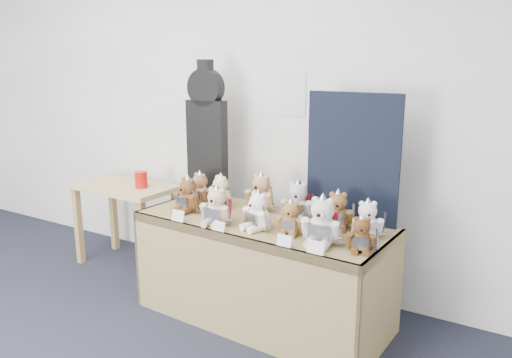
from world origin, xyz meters
The scene contains 22 objects.
room_shell centered at (0.86, 2.49, 1.43)m, with size 6.00×6.00×6.00m.
display_table centered at (0.96, 1.84, 0.53)m, with size 1.66×0.76×0.68m.
side_table centered at (-0.44, 2.10, 0.56)m, with size 0.83×0.48×0.69m.
guitar_case centered at (0.33, 2.19, 1.16)m, with size 0.31×0.10×0.99m.
navy_board centered at (1.44, 2.19, 1.08)m, with size 0.60×0.02×0.80m, color black.
red_cup centered at (-0.26, 2.10, 0.75)m, with size 0.10×0.10×0.13m, color #B8120C.
teddy_front_far_left centered at (0.44, 1.81, 0.78)m, with size 0.22×0.19×0.26m.
teddy_front_left centered at (0.77, 1.69, 0.78)m, with size 0.22×0.19×0.27m.
teddy_front_centre centered at (1.03, 1.74, 0.78)m, with size 0.21×0.20×0.26m.
teddy_front_right centered at (1.24, 1.77, 0.77)m, with size 0.19×0.16×0.23m.
teddy_front_far_right centered at (1.46, 1.72, 0.80)m, with size 0.25×0.22×0.30m.
teddy_front_end centered at (1.68, 1.73, 0.76)m, with size 0.18×0.16×0.21m.
teddy_back_left centered at (0.57, 2.01, 0.78)m, with size 0.21×0.19×0.25m.
teddy_back_centre_left centered at (0.85, 2.08, 0.79)m, with size 0.23×0.19×0.29m.
teddy_back_centre_right centered at (1.15, 2.03, 0.79)m, with size 0.24×0.21×0.28m.
teddy_back_right centered at (1.43, 2.01, 0.78)m, with size 0.22×0.20×0.26m.
teddy_back_end centered at (1.64, 1.95, 0.78)m, with size 0.20×0.20×0.25m.
teddy_back_far_left centered at (0.39, 2.01, 0.78)m, with size 0.21×0.18×0.25m.
entry_card_a centered at (0.53, 1.61, 0.72)m, with size 0.10×0.00×0.07m, color silver.
entry_card_b centered at (0.86, 1.59, 0.71)m, with size 0.08×0.00×0.06m, color silver.
entry_card_c centered at (1.30, 1.57, 0.71)m, with size 0.09×0.00×0.06m, color silver.
entry_card_d centered at (1.49, 1.56, 0.71)m, with size 0.10×0.00×0.07m, color silver.
Camera 1 is at (2.49, -0.69, 1.66)m, focal length 35.00 mm.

